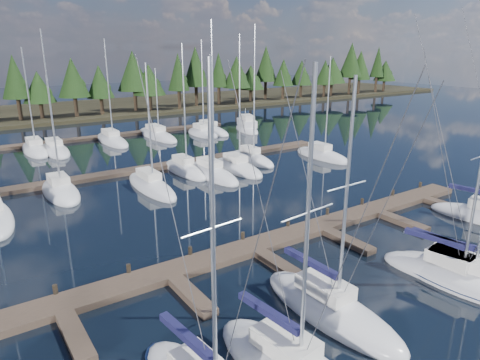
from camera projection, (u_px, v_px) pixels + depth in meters
ground at (173, 199)px, 37.82m from camera, size 260.00×260.00×0.00m
far_shore at (42, 113)px, 85.18m from camera, size 220.00×30.00×0.60m
main_dock at (257, 251)px, 27.77m from camera, size 44.00×6.13×0.90m
back_docks at (104, 153)px, 53.25m from camera, size 50.00×21.80×0.40m
front_sailboat_3 at (330, 309)px, 21.45m from camera, size 3.12×8.94×12.55m
front_sailboat_4 at (454, 277)px, 24.41m from camera, size 3.49×7.98×13.62m
front_sailboat_5 at (463, 278)px, 24.28m from camera, size 5.00×9.67×15.36m
back_sailboat_rows at (118, 161)px, 49.61m from camera, size 47.41×33.58×16.14m
motor_yacht_right at (247, 128)px, 68.88m from camera, size 5.27×8.81×4.17m
tree_line at (54, 78)px, 75.91m from camera, size 184.92×11.61×13.48m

